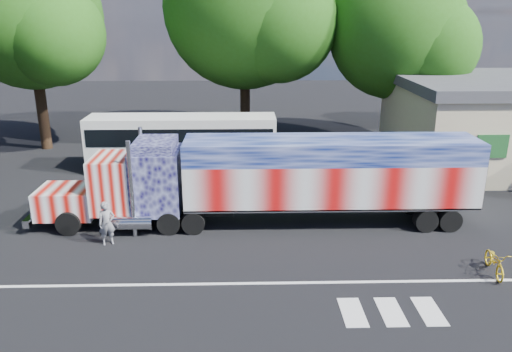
{
  "coord_description": "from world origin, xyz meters",
  "views": [
    {
      "loc": [
        -0.53,
        -18.06,
        8.86
      ],
      "look_at": [
        0.0,
        3.0,
        1.9
      ],
      "focal_mm": 35.0,
      "sensor_mm": 36.0,
      "label": 1
    }
  ],
  "objects_px": {
    "semi_truck": "(275,178)",
    "coach_bus": "(182,142)",
    "bicycle": "(495,261)",
    "tree_nw_a": "(32,18)",
    "woman": "(107,223)",
    "tree_ne_a": "(399,32)",
    "tree_n_mid": "(247,8)"
  },
  "relations": [
    {
      "from": "tree_nw_a",
      "to": "tree_n_mid",
      "type": "xyz_separation_m",
      "value": [
        13.57,
        2.82,
        0.64
      ]
    },
    {
      "from": "semi_truck",
      "to": "woman",
      "type": "xyz_separation_m",
      "value": [
        -6.78,
        -1.93,
        -1.2
      ]
    },
    {
      "from": "woman",
      "to": "tree_nw_a",
      "type": "relative_size",
      "value": 0.14
    },
    {
      "from": "semi_truck",
      "to": "bicycle",
      "type": "distance_m",
      "value": 8.99
    },
    {
      "from": "bicycle",
      "to": "tree_n_mid",
      "type": "xyz_separation_m",
      "value": [
        -8.54,
        20.47,
        8.63
      ]
    },
    {
      "from": "tree_n_mid",
      "to": "tree_ne_a",
      "type": "height_order",
      "value": "tree_n_mid"
    },
    {
      "from": "semi_truck",
      "to": "coach_bus",
      "type": "xyz_separation_m",
      "value": [
        -4.91,
        8.07,
        -0.46
      ]
    },
    {
      "from": "coach_bus",
      "to": "tree_nw_a",
      "type": "bearing_deg",
      "value": 153.16
    },
    {
      "from": "semi_truck",
      "to": "coach_bus",
      "type": "height_order",
      "value": "semi_truck"
    },
    {
      "from": "tree_nw_a",
      "to": "tree_n_mid",
      "type": "relative_size",
      "value": 0.88
    },
    {
      "from": "semi_truck",
      "to": "bicycle",
      "type": "bearing_deg",
      "value": -31.9
    },
    {
      "from": "bicycle",
      "to": "tree_nw_a",
      "type": "height_order",
      "value": "tree_nw_a"
    },
    {
      "from": "semi_truck",
      "to": "coach_bus",
      "type": "distance_m",
      "value": 9.46
    },
    {
      "from": "woman",
      "to": "tree_ne_a",
      "type": "bearing_deg",
      "value": 22.26
    },
    {
      "from": "semi_truck",
      "to": "woman",
      "type": "distance_m",
      "value": 7.16
    },
    {
      "from": "coach_bus",
      "to": "semi_truck",
      "type": "bearing_deg",
      "value": -58.68
    },
    {
      "from": "bicycle",
      "to": "tree_n_mid",
      "type": "bearing_deg",
      "value": 120.17
    },
    {
      "from": "coach_bus",
      "to": "tree_ne_a",
      "type": "height_order",
      "value": "tree_ne_a"
    },
    {
      "from": "woman",
      "to": "tree_nw_a",
      "type": "height_order",
      "value": "tree_nw_a"
    },
    {
      "from": "coach_bus",
      "to": "tree_n_mid",
      "type": "xyz_separation_m",
      "value": [
        3.88,
        7.72,
        7.47
      ]
    },
    {
      "from": "bicycle",
      "to": "tree_nw_a",
      "type": "distance_m",
      "value": 29.39
    },
    {
      "from": "tree_ne_a",
      "to": "coach_bus",
      "type": "bearing_deg",
      "value": -157.16
    },
    {
      "from": "tree_ne_a",
      "to": "bicycle",
      "type": "bearing_deg",
      "value": -94.71
    },
    {
      "from": "tree_n_mid",
      "to": "tree_ne_a",
      "type": "xyz_separation_m",
      "value": [
        10.07,
        -1.84,
        -1.51
      ]
    },
    {
      "from": "tree_nw_a",
      "to": "tree_ne_a",
      "type": "relative_size",
      "value": 1.07
    },
    {
      "from": "tree_ne_a",
      "to": "tree_n_mid",
      "type": "bearing_deg",
      "value": 169.62
    },
    {
      "from": "tree_n_mid",
      "to": "bicycle",
      "type": "bearing_deg",
      "value": -67.36
    },
    {
      "from": "bicycle",
      "to": "tree_n_mid",
      "type": "height_order",
      "value": "tree_n_mid"
    },
    {
      "from": "tree_nw_a",
      "to": "tree_ne_a",
      "type": "xyz_separation_m",
      "value": [
        23.64,
        0.98,
        -0.87
      ]
    },
    {
      "from": "tree_n_mid",
      "to": "coach_bus",
      "type": "bearing_deg",
      "value": -116.7
    },
    {
      "from": "semi_truck",
      "to": "tree_nw_a",
      "type": "xyz_separation_m",
      "value": [
        -14.6,
        12.98,
        6.38
      ]
    },
    {
      "from": "coach_bus",
      "to": "tree_nw_a",
      "type": "relative_size",
      "value": 0.83
    }
  ]
}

